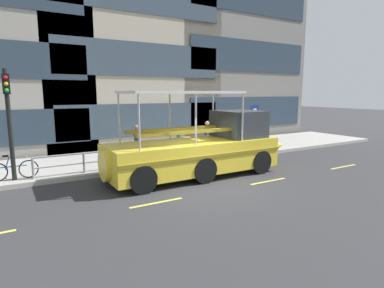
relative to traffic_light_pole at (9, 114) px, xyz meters
The scene contains 13 objects.
ground_plane 7.61m from the traffic_light_pole, 30.28° to the right, with size 120.00×120.00×0.00m, color #333335.
sidewalk 6.97m from the traffic_light_pole, 18.03° to the left, with size 32.00×4.80×0.18m, color #A8A59E.
curb_edge 6.69m from the traffic_light_pole, ahead, with size 32.00×0.18×0.18m, color #B2ADA3.
lane_centreline 8.10m from the traffic_light_pole, 36.41° to the right, with size 25.80×0.12×0.01m.
office_tower_right 19.66m from the traffic_light_pole, 30.37° to the left, with size 11.23×8.88×20.19m.
curb_guardrail 6.58m from the traffic_light_pole, ahead, with size 11.41×0.09×0.85m.
traffic_light_pole is the anchor object (origin of this frame).
parking_sign 12.29m from the traffic_light_pole, ahead, with size 0.60×0.12×2.56m.
leaned_bicycle 2.12m from the traffic_light_pole, 98.72° to the left, with size 1.74×0.46×0.96m.
duck_tour_boat 7.53m from the traffic_light_pole, 18.66° to the right, with size 8.99×2.48×3.50m.
pedestrian_near_bow 9.66m from the traffic_light_pole, ahead, with size 0.46×0.30×1.71m.
pedestrian_mid_left 7.54m from the traffic_light_pole, ahead, with size 0.37×0.30×1.54m.
pedestrian_mid_right 5.57m from the traffic_light_pole, 11.10° to the left, with size 0.25×0.49×1.73m.
Camera 1 is at (-6.37, -9.74, 3.44)m, focal length 29.68 mm.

